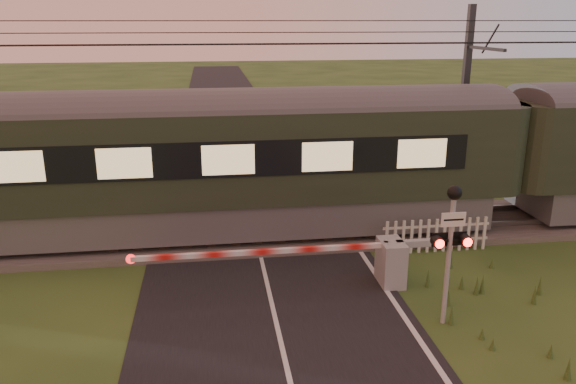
{
  "coord_description": "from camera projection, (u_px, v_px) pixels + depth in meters",
  "views": [
    {
      "loc": [
        -1.22,
        -9.0,
        6.13
      ],
      "look_at": [
        0.5,
        3.2,
        2.34
      ],
      "focal_mm": 35.0,
      "sensor_mm": 36.0,
      "label": 1
    }
  ],
  "objects": [
    {
      "name": "boom_gate",
      "position": [
        377.0,
        261.0,
        13.38
      ],
      "size": [
        7.15,
        0.85,
        1.13
      ],
      "color": "gray",
      "rests_on": "ground"
    },
    {
      "name": "ground",
      "position": [
        285.0,
        362.0,
        10.48
      ],
      "size": [
        160.0,
        160.0,
        0.0
      ],
      "primitive_type": "plane",
      "color": "#264119",
      "rests_on": "ground"
    },
    {
      "name": "catenary_mast",
      "position": [
        464.0,
        104.0,
        18.69
      ],
      "size": [
        0.21,
        2.45,
        6.61
      ],
      "color": "#2D2D30",
      "rests_on": "ground"
    },
    {
      "name": "track_bed",
      "position": [
        256.0,
        233.0,
        16.62
      ],
      "size": [
        140.0,
        3.4,
        0.39
      ],
      "color": "#47423D",
      "rests_on": "ground"
    },
    {
      "name": "crossing_signal",
      "position": [
        451.0,
        231.0,
        11.25
      ],
      "size": [
        0.77,
        0.34,
        3.02
      ],
      "color": "gray",
      "rests_on": "ground"
    },
    {
      "name": "overhead_wires",
      "position": [
        252.0,
        35.0,
        14.95
      ],
      "size": [
        120.0,
        0.62,
        0.62
      ],
      "color": "black",
      "rests_on": "ground"
    },
    {
      "name": "road",
      "position": [
        288.0,
        369.0,
        10.26
      ],
      "size": [
        6.0,
        140.0,
        0.03
      ],
      "color": "black",
      "rests_on": "ground"
    },
    {
      "name": "train",
      "position": [
        505.0,
        152.0,
        16.98
      ],
      "size": [
        42.91,
        2.96,
        4.0
      ],
      "color": "slate",
      "rests_on": "ground"
    },
    {
      "name": "picket_fence",
      "position": [
        436.0,
        235.0,
        15.34
      ],
      "size": [
        3.03,
        0.08,
        0.95
      ],
      "color": "silver",
      "rests_on": "ground"
    }
  ]
}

